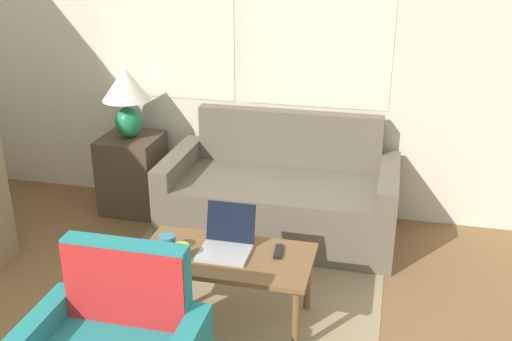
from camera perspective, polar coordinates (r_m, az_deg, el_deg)
name	(u,v)px	position (r m, az deg, el deg)	size (l,w,h in m)	color
wall_back	(251,51)	(4.76, -0.49, 11.32)	(5.86, 0.06, 2.60)	silver
rug	(249,269)	(4.20, -0.63, -9.41)	(1.82, 1.87, 0.01)	#9E8966
couch	(281,198)	(4.59, 2.38, -2.64)	(1.73, 0.85, 0.88)	#665B4C
side_table	(133,173)	(5.04, -11.64, -0.26)	(0.46, 0.46, 0.64)	#4C3D2D
table_lamp	(126,93)	(4.83, -12.26, 7.24)	(0.38, 0.38, 0.56)	#1E8451
coffee_table	(226,262)	(3.54, -2.87, -8.73)	(1.01, 0.52, 0.44)	brown
laptop	(227,241)	(3.54, -2.80, -6.73)	(0.29, 0.31, 0.25)	#B7B7BC
cup_navy	(167,243)	(3.56, -8.45, -6.87)	(0.10, 0.10, 0.10)	teal
cup_yellow	(182,252)	(3.47, -7.11, -7.70)	(0.09, 0.09, 0.09)	gold
tv_remote	(278,251)	(3.52, 2.14, -7.72)	(0.06, 0.15, 0.02)	black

